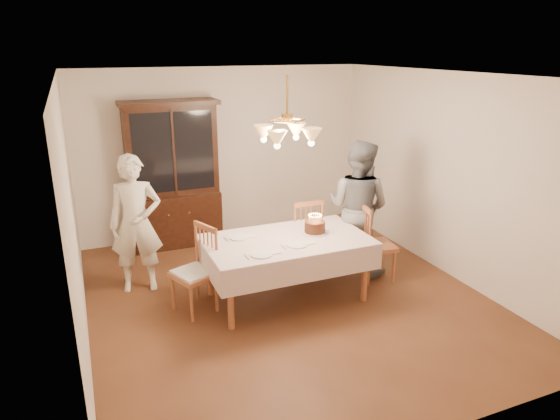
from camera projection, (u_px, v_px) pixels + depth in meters
name	position (u px, v px, depth m)	size (l,w,h in m)	color
ground	(286.00, 297.00, 6.02)	(5.00, 5.00, 0.00)	#532B17
room_shell	(287.00, 170.00, 5.53)	(5.00, 5.00, 5.00)	white
dining_table	(287.00, 245.00, 5.81)	(1.90, 1.10, 0.76)	#984F2C
china_hutch	(173.00, 177.00, 7.36)	(1.38, 0.54, 2.16)	black
chair_far_side	(303.00, 237.00, 6.69)	(0.45, 0.43, 1.00)	#984F2C
chair_left_end	(194.00, 274.00, 5.59)	(0.55, 0.57, 1.00)	#984F2C
chair_right_end	(376.00, 246.00, 6.39)	(0.49, 0.51, 1.00)	#984F2C
elderly_woman	(136.00, 224.00, 5.99)	(0.62, 0.41, 1.70)	#F4E8CE
adult_in_grey	(358.00, 207.00, 6.51)	(0.86, 0.67, 1.77)	slate
birthday_cake	(315.00, 227.00, 5.95)	(0.30, 0.30, 0.23)	white
place_setting_near_left	(263.00, 254.00, 5.34)	(0.39, 0.25, 0.02)	white
place_setting_near_right	(298.00, 244.00, 5.60)	(0.39, 0.24, 0.02)	white
place_setting_far_left	(240.00, 237.00, 5.82)	(0.37, 0.23, 0.02)	white
chandelier	(287.00, 134.00, 5.40)	(0.62, 0.62, 0.73)	#BF8C3F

